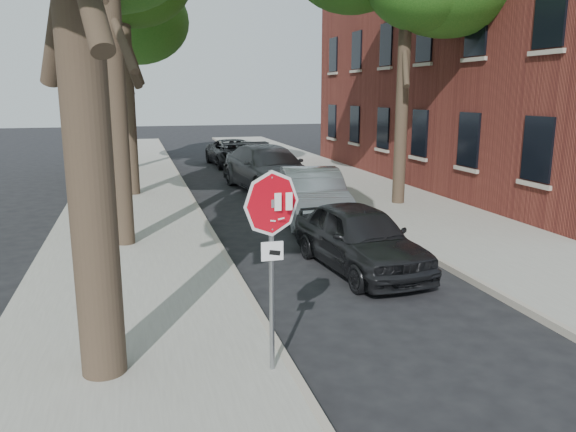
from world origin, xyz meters
The scene contains 11 objects.
ground centered at (0.00, 0.00, 0.00)m, with size 120.00×120.00×0.00m, color black.
sidewalk_left centered at (-2.50, 12.00, 0.06)m, with size 4.00×55.00×0.12m, color gray.
sidewalk_right centered at (6.00, 12.00, 0.06)m, with size 4.00×55.00×0.12m, color gray.
curb_left centered at (-0.45, 12.00, 0.07)m, with size 0.12×55.00×0.13m, color #9E9384.
curb_right centered at (3.95, 12.00, 0.07)m, with size 0.12×55.00×0.13m, color #9E9384.
stop_sign centered at (-0.70, -0.03, 1.95)m, with size 0.76×0.34×2.61m.
tree_far centered at (-2.72, 21.11, 7.21)m, with size 5.29×4.91×9.33m.
car_a centered at (2.15, 4.00, 0.69)m, with size 1.63×4.06×1.38m, color black.
car_b centered at (2.60, 8.62, 0.76)m, with size 1.60×4.59×1.51m, color #B4B7BC.
car_c centered at (2.60, 14.12, 0.84)m, with size 2.36×5.81×1.69m, color #414246.
car_d centered at (2.60, 21.75, 0.67)m, with size 2.23×4.84×1.34m, color black.
Camera 1 is at (-2.27, -6.53, 3.62)m, focal length 35.00 mm.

